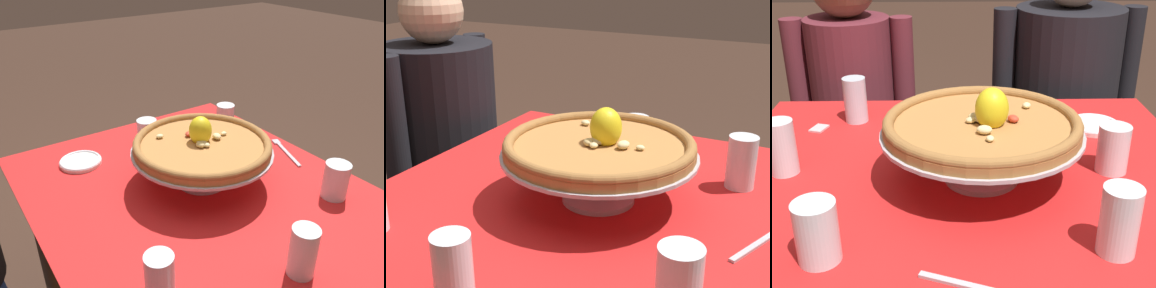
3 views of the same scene
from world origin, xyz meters
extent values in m
cylinder|color=brown|center=(0.48, -0.39, 0.36)|extent=(0.06, 0.06, 0.72)
cylinder|color=brown|center=(0.48, 0.39, 0.36)|extent=(0.06, 0.06, 0.72)
cube|color=brown|center=(0.00, 0.00, 0.73)|extent=(1.08, 0.90, 0.02)
cube|color=red|center=(0.00, 0.00, 0.74)|extent=(1.12, 0.94, 0.00)
cylinder|color=#B7B7C1|center=(0.04, -0.04, 0.75)|extent=(0.16, 0.16, 0.01)
cylinder|color=#B7B7C1|center=(0.04, -0.04, 0.80)|extent=(0.04, 0.04, 0.09)
cylinder|color=#B7B7C1|center=(0.04, -0.04, 0.85)|extent=(0.44, 0.44, 0.01)
cylinder|color=#AD753D|center=(0.04, -0.04, 0.87)|extent=(0.42, 0.42, 0.02)
torus|color=olive|center=(0.04, -0.04, 0.88)|extent=(0.42, 0.42, 0.02)
ellipsoid|color=beige|center=(0.02, -0.04, 0.88)|extent=(0.03, 0.02, 0.01)
ellipsoid|color=beige|center=(0.04, -0.10, 0.89)|extent=(0.04, 0.03, 0.02)
ellipsoid|color=#C63D28|center=(0.11, -0.04, 0.89)|extent=(0.03, 0.03, 0.01)
ellipsoid|color=beige|center=(0.15, 0.05, 0.88)|extent=(0.02, 0.03, 0.01)
ellipsoid|color=beige|center=(0.05, -0.13, 0.88)|extent=(0.02, 0.02, 0.01)
ellipsoid|color=tan|center=(0.02, -0.02, 0.89)|extent=(0.04, 0.03, 0.02)
ellipsoid|color=beige|center=(0.04, -0.04, 0.89)|extent=(0.04, 0.04, 0.02)
ellipsoid|color=#4C7533|center=(0.05, -0.06, 0.89)|extent=(0.04, 0.04, 0.02)
ellipsoid|color=yellow|center=(0.06, -0.05, 0.91)|extent=(0.10, 0.10, 0.09)
cylinder|color=silver|center=(-0.25, -0.32, 0.80)|extent=(0.07, 0.07, 0.11)
cylinder|color=silver|center=(-0.25, -0.32, 0.76)|extent=(0.06, 0.06, 0.04)
cylinder|color=white|center=(0.26, -0.31, 0.81)|extent=(0.07, 0.07, 0.13)
cylinder|color=silver|center=(0.26, -0.31, 0.78)|extent=(0.06, 0.06, 0.08)
cylinder|color=silver|center=(-0.40, 0.00, 0.81)|extent=(0.06, 0.06, 0.13)
cylinder|color=silver|center=(-0.40, 0.00, 0.78)|extent=(0.06, 0.06, 0.08)
cylinder|color=white|center=(0.34, -0.01, 0.80)|extent=(0.07, 0.07, 0.11)
cylinder|color=silver|center=(0.34, -0.01, 0.77)|extent=(0.06, 0.06, 0.06)
cylinder|color=silver|center=(-0.29, 0.31, 0.81)|extent=(0.06, 0.06, 0.13)
cylinder|color=white|center=(0.36, 0.24, 0.75)|extent=(0.14, 0.14, 0.01)
torus|color=white|center=(0.36, 0.24, 0.76)|extent=(0.14, 0.14, 0.01)
cube|color=#B7B7C1|center=(0.00, -0.40, 0.75)|extent=(0.16, 0.07, 0.01)
cube|color=#B7B7C1|center=(0.10, -0.43, 0.75)|extent=(0.04, 0.03, 0.01)
camera|label=1|loc=(-0.81, 0.58, 1.43)|focal=36.69mm
camera|label=2|loc=(-0.94, -0.50, 1.28)|focal=49.27mm
camera|label=3|loc=(-0.02, -1.01, 1.28)|focal=46.74mm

